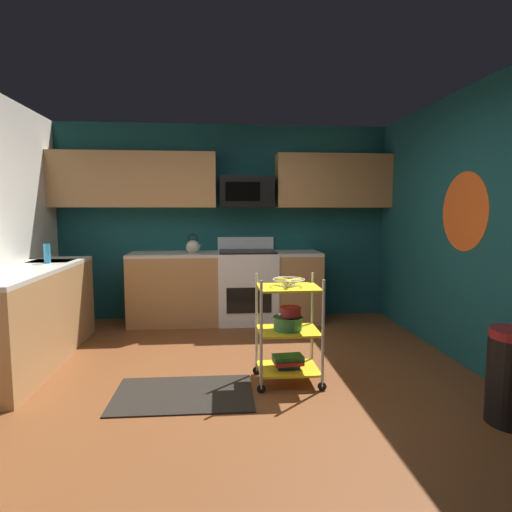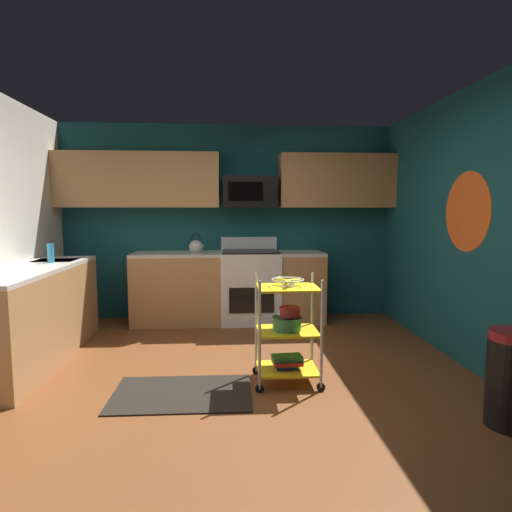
% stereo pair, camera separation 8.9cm
% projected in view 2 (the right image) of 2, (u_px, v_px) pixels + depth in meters
% --- Properties ---
extents(floor, '(4.40, 4.80, 0.04)m').
position_uv_depth(floor, '(231.00, 389.00, 3.54)').
color(floor, brown).
rests_on(floor, ground).
extents(wall_back, '(4.52, 0.06, 2.60)m').
position_uv_depth(wall_back, '(228.00, 222.00, 5.81)').
color(wall_back, '#14474C').
rests_on(wall_back, ground).
extents(wall_right, '(0.06, 4.80, 2.60)m').
position_uv_depth(wall_right, '(497.00, 230.00, 3.55)').
color(wall_right, '#14474C').
rests_on(wall_right, ground).
extents(wall_flower_decal, '(0.00, 0.74, 0.74)m').
position_uv_depth(wall_flower_decal, '(467.00, 212.00, 3.94)').
color(wall_flower_decal, '#E5591E').
extents(counter_run, '(3.43, 2.68, 0.92)m').
position_uv_depth(counter_run, '(153.00, 297.00, 4.90)').
color(counter_run, '#B27F4C').
rests_on(counter_run, ground).
extents(oven_range, '(0.76, 0.65, 1.10)m').
position_uv_depth(oven_range, '(250.00, 286.00, 5.59)').
color(oven_range, white).
rests_on(oven_range, ground).
extents(upper_cabinets, '(4.40, 0.33, 0.70)m').
position_uv_depth(upper_cabinets, '(223.00, 181.00, 5.55)').
color(upper_cabinets, '#B27F4C').
extents(microwave, '(0.70, 0.39, 0.40)m').
position_uv_depth(microwave, '(250.00, 192.00, 5.56)').
color(microwave, black).
extents(rolling_cart, '(0.57, 0.42, 0.91)m').
position_uv_depth(rolling_cart, '(287.00, 331.00, 3.58)').
color(rolling_cart, silver).
rests_on(rolling_cart, ground).
extents(fruit_bowl, '(0.27, 0.27, 0.07)m').
position_uv_depth(fruit_bowl, '(288.00, 281.00, 3.54)').
color(fruit_bowl, silver).
rests_on(fruit_bowl, rolling_cart).
extents(mixing_bowl_large, '(0.25, 0.25, 0.11)m').
position_uv_depth(mixing_bowl_large, '(287.00, 323.00, 3.58)').
color(mixing_bowl_large, '#387F4C').
rests_on(mixing_bowl_large, rolling_cart).
extents(mixing_bowl_small, '(0.18, 0.18, 0.08)m').
position_uv_depth(mixing_bowl_small, '(290.00, 312.00, 3.56)').
color(mixing_bowl_small, maroon).
rests_on(mixing_bowl_small, rolling_cart).
extents(book_stack, '(0.26, 0.20, 0.11)m').
position_uv_depth(book_stack, '(287.00, 361.00, 3.61)').
color(book_stack, '#1E4C8C').
rests_on(book_stack, rolling_cart).
extents(kettle, '(0.21, 0.18, 0.26)m').
position_uv_depth(kettle, '(196.00, 247.00, 5.48)').
color(kettle, beige).
rests_on(kettle, counter_run).
extents(dish_soap_bottle, '(0.06, 0.06, 0.20)m').
position_uv_depth(dish_soap_bottle, '(51.00, 253.00, 4.41)').
color(dish_soap_bottle, '#2D8CBF').
rests_on(dish_soap_bottle, counter_run).
extents(floor_rug, '(1.11, 0.71, 0.01)m').
position_uv_depth(floor_rug, '(182.00, 393.00, 3.40)').
color(floor_rug, black).
rests_on(floor_rug, ground).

